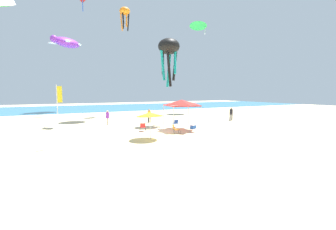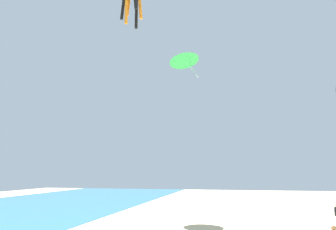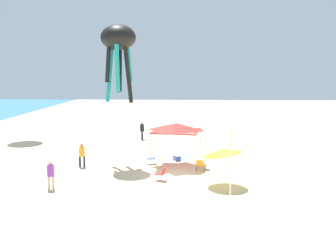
{
  "view_description": "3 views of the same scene",
  "coord_description": "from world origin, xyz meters",
  "px_view_note": "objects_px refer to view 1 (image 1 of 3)",
  "views": [
    {
      "loc": [
        -9.34,
        -19.41,
        3.76
      ],
      "look_at": [
        2.22,
        2.85,
        1.22
      ],
      "focal_mm": 24.45,
      "sensor_mm": 36.0,
      "label": 1
    },
    {
      "loc": [
        -16.35,
        10.96,
        4.29
      ],
      "look_at": [
        -0.57,
        14.38,
        7.13
      ],
      "focal_mm": 34.15,
      "sensor_mm": 36.0,
      "label": 2
    },
    {
      "loc": [
        -23.93,
        -0.54,
        6.66
      ],
      "look_at": [
        2.93,
        0.59,
        3.46
      ],
      "focal_mm": 40.85,
      "sensor_mm": 36.0,
      "label": 3
    }
  ],
  "objects_px": {
    "folding_chair_right_of_tent": "(175,128)",
    "person_beachcomber": "(231,113)",
    "cooler_box": "(193,127)",
    "kite_octopus_orange": "(125,12)",
    "kite_octopus_black": "(169,49)",
    "person_far_stroller": "(149,115)",
    "banner_flag": "(58,110)",
    "kite_turtle_purple": "(66,42)",
    "folding_chair_facing_ocean": "(143,127)",
    "kite_delta_green": "(198,25)",
    "canopy_tent": "(182,103)",
    "folding_chair_left_of_tent": "(175,123)",
    "beach_umbrella": "(150,114)",
    "person_watching_sky": "(108,116)"
  },
  "relations": [
    {
      "from": "kite_octopus_orange",
      "to": "kite_turtle_purple",
      "type": "bearing_deg",
      "value": 82.46
    },
    {
      "from": "kite_octopus_black",
      "to": "folding_chair_facing_ocean",
      "type": "bearing_deg",
      "value": 92.35
    },
    {
      "from": "folding_chair_right_of_tent",
      "to": "person_beachcomber",
      "type": "relative_size",
      "value": 0.47
    },
    {
      "from": "canopy_tent",
      "to": "folding_chair_facing_ocean",
      "type": "distance_m",
      "value": 4.47
    },
    {
      "from": "kite_octopus_black",
      "to": "folding_chair_left_of_tent",
      "type": "bearing_deg",
      "value": 135.12
    },
    {
      "from": "canopy_tent",
      "to": "beach_umbrella",
      "type": "xyz_separation_m",
      "value": [
        -4.57,
        -2.7,
        -0.69
      ]
    },
    {
      "from": "folding_chair_right_of_tent",
      "to": "person_watching_sky",
      "type": "relative_size",
      "value": 0.49
    },
    {
      "from": "canopy_tent",
      "to": "person_far_stroller",
      "type": "height_order",
      "value": "canopy_tent"
    },
    {
      "from": "beach_umbrella",
      "to": "kite_delta_green",
      "type": "height_order",
      "value": "kite_delta_green"
    },
    {
      "from": "person_beachcomber",
      "to": "folding_chair_left_of_tent",
      "type": "bearing_deg",
      "value": -167.48
    },
    {
      "from": "person_far_stroller",
      "to": "person_watching_sky",
      "type": "xyz_separation_m",
      "value": [
        -4.99,
        0.42,
        -0.0
      ]
    },
    {
      "from": "folding_chair_facing_ocean",
      "to": "kite_turtle_purple",
      "type": "height_order",
      "value": "kite_turtle_purple"
    },
    {
      "from": "kite_delta_green",
      "to": "kite_turtle_purple",
      "type": "height_order",
      "value": "kite_delta_green"
    },
    {
      "from": "folding_chair_right_of_tent",
      "to": "person_far_stroller",
      "type": "relative_size",
      "value": 0.49
    },
    {
      "from": "beach_umbrella",
      "to": "kite_delta_green",
      "type": "xyz_separation_m",
      "value": [
        17.65,
        18.85,
        13.96
      ]
    },
    {
      "from": "beach_umbrella",
      "to": "person_beachcomber",
      "type": "relative_size",
      "value": 1.37
    },
    {
      "from": "kite_turtle_purple",
      "to": "beach_umbrella",
      "type": "bearing_deg",
      "value": 59.44
    },
    {
      "from": "folding_chair_right_of_tent",
      "to": "cooler_box",
      "type": "relative_size",
      "value": 1.11
    },
    {
      "from": "cooler_box",
      "to": "kite_octopus_black",
      "type": "distance_m",
      "value": 9.37
    },
    {
      "from": "kite_octopus_black",
      "to": "kite_turtle_purple",
      "type": "height_order",
      "value": "kite_turtle_purple"
    },
    {
      "from": "banner_flag",
      "to": "person_far_stroller",
      "type": "xyz_separation_m",
      "value": [
        10.32,
        8.87,
        -1.57
      ]
    },
    {
      "from": "kite_delta_green",
      "to": "kite_turtle_purple",
      "type": "relative_size",
      "value": 0.67
    },
    {
      "from": "folding_chair_left_of_tent",
      "to": "kite_octopus_orange",
      "type": "bearing_deg",
      "value": -92.0
    },
    {
      "from": "kite_delta_green",
      "to": "kite_turtle_purple",
      "type": "xyz_separation_m",
      "value": [
        -21.29,
        12.94,
        -2.82
      ]
    },
    {
      "from": "person_far_stroller",
      "to": "person_watching_sky",
      "type": "relative_size",
      "value": 1.0
    },
    {
      "from": "folding_chair_facing_ocean",
      "to": "folding_chair_left_of_tent",
      "type": "xyz_separation_m",
      "value": [
        4.03,
        0.87,
        0.0
      ]
    },
    {
      "from": "folding_chair_facing_ocean",
      "to": "person_watching_sky",
      "type": "relative_size",
      "value": 0.49
    },
    {
      "from": "person_far_stroller",
      "to": "kite_octopus_black",
      "type": "xyz_separation_m",
      "value": [
        1.48,
        -2.38,
        7.63
      ]
    },
    {
      "from": "beach_umbrella",
      "to": "kite_octopus_orange",
      "type": "xyz_separation_m",
      "value": [
        4.31,
        20.1,
        14.41
      ]
    },
    {
      "from": "folding_chair_left_of_tent",
      "to": "banner_flag",
      "type": "xyz_separation_m",
      "value": [
        -11.32,
        -4.09,
        2.07
      ]
    },
    {
      "from": "banner_flag",
      "to": "kite_turtle_purple",
      "type": "bearing_deg",
      "value": 84.79
    },
    {
      "from": "folding_chair_facing_ocean",
      "to": "kite_octopus_orange",
      "type": "bearing_deg",
      "value": -81.9
    },
    {
      "from": "folding_chair_right_of_tent",
      "to": "kite_delta_green",
      "type": "distance_m",
      "value": 27.76
    },
    {
      "from": "person_beachcomber",
      "to": "kite_octopus_black",
      "type": "height_order",
      "value": "kite_octopus_black"
    },
    {
      "from": "beach_umbrella",
      "to": "folding_chair_left_of_tent",
      "type": "xyz_separation_m",
      "value": [
        4.8,
        4.4,
        -1.51
      ]
    },
    {
      "from": "cooler_box",
      "to": "kite_octopus_orange",
      "type": "distance_m",
      "value": 23.83
    },
    {
      "from": "canopy_tent",
      "to": "kite_turtle_purple",
      "type": "height_order",
      "value": "kite_turtle_purple"
    },
    {
      "from": "folding_chair_left_of_tent",
      "to": "person_far_stroller",
      "type": "distance_m",
      "value": 4.91
    },
    {
      "from": "folding_chair_right_of_tent",
      "to": "kite_octopus_black",
      "type": "height_order",
      "value": "kite_octopus_black"
    },
    {
      "from": "folding_chair_right_of_tent",
      "to": "person_beachcomber",
      "type": "bearing_deg",
      "value": -50.3
    },
    {
      "from": "person_beachcomber",
      "to": "kite_delta_green",
      "type": "xyz_separation_m",
      "value": [
        3.37,
        12.68,
        14.92
      ]
    },
    {
      "from": "kite_octopus_orange",
      "to": "folding_chair_right_of_tent",
      "type": "bearing_deg",
      "value": -135.81
    },
    {
      "from": "folding_chair_facing_ocean",
      "to": "banner_flag",
      "type": "height_order",
      "value": "banner_flag"
    },
    {
      "from": "folding_chair_left_of_tent",
      "to": "person_beachcomber",
      "type": "bearing_deg",
      "value": -173.2
    },
    {
      "from": "person_watching_sky",
      "to": "kite_delta_green",
      "type": "xyz_separation_m",
      "value": [
        18.83,
        9.26,
        14.97
      ]
    },
    {
      "from": "person_watching_sky",
      "to": "folding_chair_facing_ocean",
      "type": "bearing_deg",
      "value": 31.88
    },
    {
      "from": "beach_umbrella",
      "to": "kite_octopus_orange",
      "type": "distance_m",
      "value": 25.1
    },
    {
      "from": "kite_turtle_purple",
      "to": "canopy_tent",
      "type": "bearing_deg",
      "value": 68.66
    },
    {
      "from": "kite_delta_green",
      "to": "cooler_box",
      "type": "bearing_deg",
      "value": 96.2
    },
    {
      "from": "person_beachcomber",
      "to": "kite_octopus_orange",
      "type": "relative_size",
      "value": 0.47
    }
  ]
}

